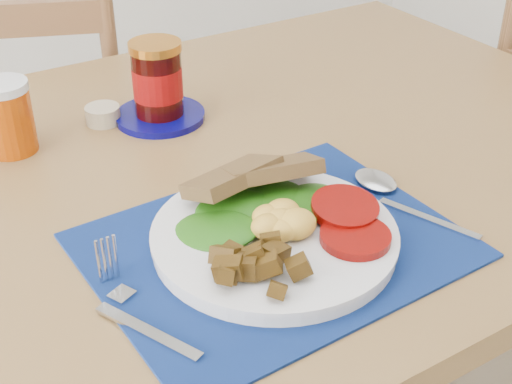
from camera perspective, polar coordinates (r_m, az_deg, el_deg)
table at (r=1.04m, az=-4.45°, el=-1.88°), size 1.40×0.90×0.75m
chair_far at (r=1.64m, az=-16.46°, el=4.90°), size 0.49×0.48×1.03m
placemat at (r=0.83m, az=1.46°, el=-4.28°), size 0.42×0.34×0.00m
breakfast_plate at (r=0.81m, az=1.31°, el=-3.33°), size 0.28×0.28×0.07m
fork at (r=0.75m, az=-9.98°, el=-9.08°), size 0.07×0.18×0.00m
spoon at (r=0.93m, az=10.68°, el=-0.00°), size 0.06×0.20×0.01m
juice_glass at (r=1.07m, az=-19.25°, el=5.53°), size 0.07×0.07×0.10m
ramekin at (r=1.13m, az=-12.15°, el=6.06°), size 0.05×0.05×0.03m
jam_on_saucer at (r=1.11m, az=-7.86°, el=8.39°), size 0.14×0.14×0.13m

